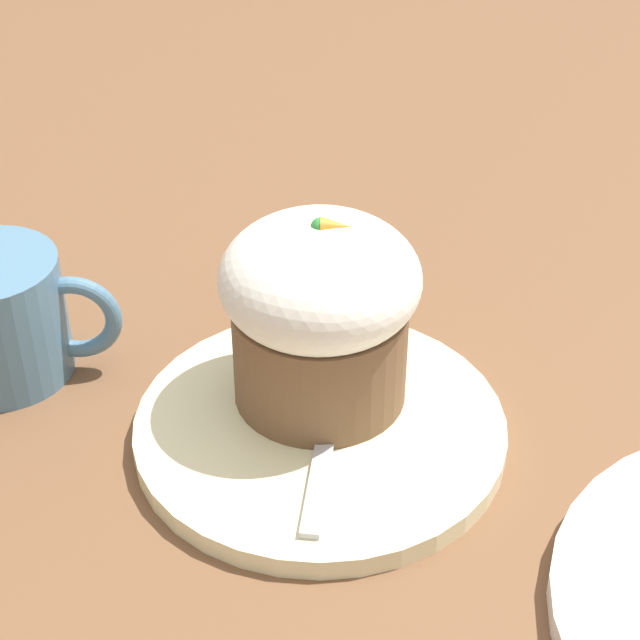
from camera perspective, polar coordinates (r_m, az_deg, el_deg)
name	(u,v)px	position (r m, az deg, el deg)	size (l,w,h in m)	color
ground_plane	(325,437)	(0.60, 0.27, -6.27)	(4.00, 4.00, 0.00)	brown
dessert_plate	(325,429)	(0.59, 0.27, -5.82)	(0.21, 0.21, 0.01)	beige
carrot_cake	(320,310)	(0.57, 0.00, 0.55)	(0.11, 0.11, 0.11)	brown
spoon	(343,419)	(0.59, 1.24, -5.28)	(0.04, 0.12, 0.01)	#B7B7BC
coffee_cup	(4,318)	(0.65, -16.51, 0.11)	(0.12, 0.08, 0.08)	teal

